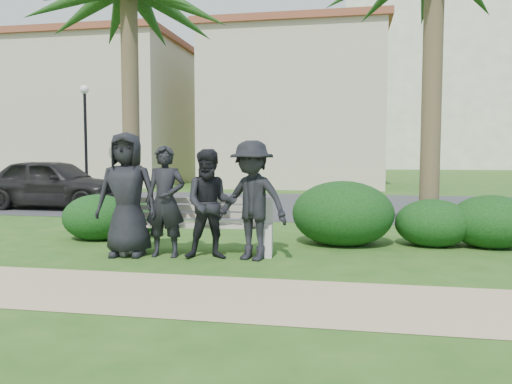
% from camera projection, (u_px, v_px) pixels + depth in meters
% --- Properties ---
extents(ground, '(160.00, 160.00, 0.00)m').
position_uv_depth(ground, '(237.00, 260.00, 6.99)').
color(ground, '#234F16').
rests_on(ground, ground).
extents(footpath, '(30.00, 1.60, 0.01)m').
position_uv_depth(footpath, '(200.00, 295.00, 5.23)').
color(footpath, tan).
rests_on(footpath, ground).
extents(asphalt_street, '(160.00, 8.00, 0.01)m').
position_uv_depth(asphalt_street, '(296.00, 204.00, 14.84)').
color(asphalt_street, '#2D2D30').
rests_on(asphalt_street, ground).
extents(stucco_bldg_left, '(10.40, 8.40, 7.30)m').
position_uv_depth(stucco_bldg_left, '(91.00, 114.00, 26.56)').
color(stucco_bldg_left, beige).
rests_on(stucco_bldg_left, ground).
extents(stucco_bldg_right, '(8.40, 8.40, 7.30)m').
position_uv_depth(stucco_bldg_right, '(297.00, 110.00, 24.55)').
color(stucco_bldg_right, beige).
rests_on(stucco_bldg_right, ground).
extents(hotel_tower, '(26.00, 18.00, 37.30)m').
position_uv_depth(hotel_tower, '(460.00, 51.00, 57.38)').
color(hotel_tower, beige).
rests_on(hotel_tower, ground).
extents(street_lamp, '(0.36, 0.36, 4.29)m').
position_uv_depth(street_lamp, '(85.00, 119.00, 20.18)').
color(street_lamp, black).
rests_on(street_lamp, ground).
extents(park_bench, '(2.33, 0.77, 0.80)m').
position_uv_depth(park_bench, '(196.00, 230.00, 7.42)').
color(park_bench, '#A59B8A').
rests_on(park_bench, ground).
extents(man_a, '(0.94, 0.67, 1.80)m').
position_uv_depth(man_a, '(127.00, 194.00, 7.22)').
color(man_a, black).
rests_on(man_a, ground).
extents(man_b, '(0.60, 0.40, 1.60)m').
position_uv_depth(man_b, '(165.00, 201.00, 7.16)').
color(man_b, black).
rests_on(man_b, ground).
extents(man_c, '(0.87, 0.74, 1.55)m').
position_uv_depth(man_c, '(211.00, 204.00, 7.02)').
color(man_c, black).
rests_on(man_c, ground).
extents(man_d, '(1.22, 0.92, 1.67)m').
position_uv_depth(man_d, '(252.00, 200.00, 6.94)').
color(man_d, black).
rests_on(man_d, ground).
extents(hedge_a, '(1.09, 0.90, 0.71)m').
position_uv_depth(hedge_a, '(127.00, 218.00, 8.88)').
color(hedge_a, black).
rests_on(hedge_a, ground).
extents(hedge_b, '(1.24, 1.03, 0.81)m').
position_uv_depth(hedge_b, '(98.00, 216.00, 8.68)').
color(hedge_b, black).
rests_on(hedge_b, ground).
extents(hedge_d, '(1.66, 1.37, 1.08)m').
position_uv_depth(hedge_d, '(343.00, 212.00, 8.16)').
color(hedge_d, black).
rests_on(hedge_d, ground).
extents(hedge_e, '(1.20, 0.99, 0.79)m').
position_uv_depth(hedge_e, '(433.00, 222.00, 8.04)').
color(hedge_e, black).
rests_on(hedge_e, ground).
extents(hedge_f, '(1.33, 1.10, 0.86)m').
position_uv_depth(hedge_f, '(492.00, 220.00, 7.91)').
color(hedge_f, black).
rests_on(hedge_f, ground).
extents(car_a, '(4.09, 1.76, 1.38)m').
position_uv_depth(car_a, '(54.00, 184.00, 13.67)').
color(car_a, black).
rests_on(car_a, ground).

